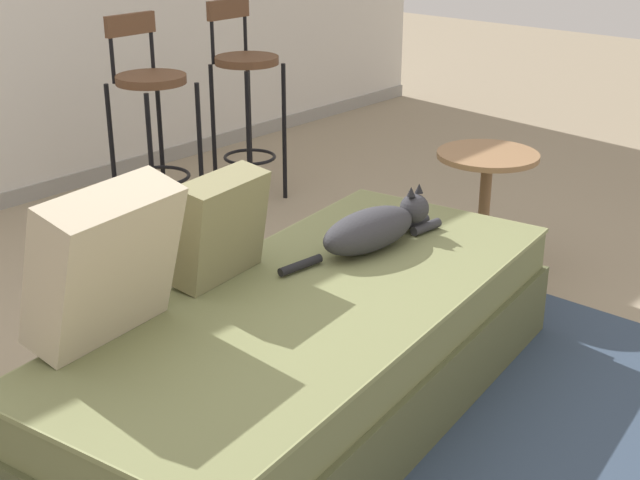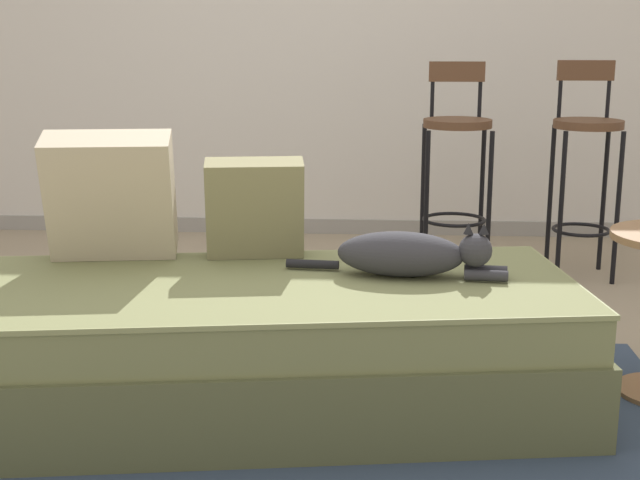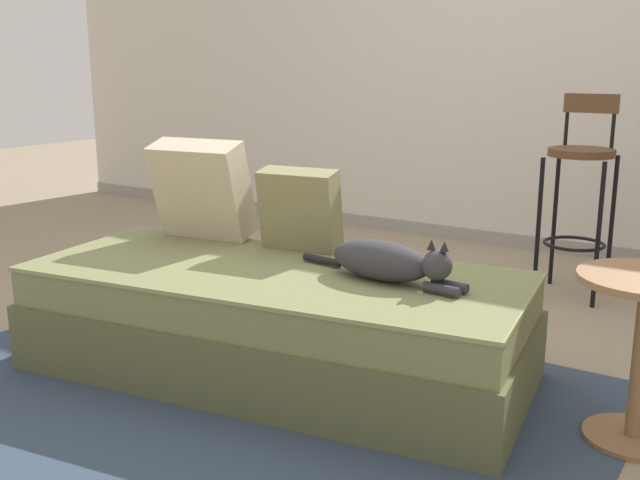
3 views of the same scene
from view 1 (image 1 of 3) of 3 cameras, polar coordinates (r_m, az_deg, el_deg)
name	(u,v)px [view 1 (image 1 of 3)]	position (r m, az deg, el deg)	size (l,w,h in m)	color
ground_plane	(231,372)	(3.30, -5.71, -8.40)	(16.00, 16.00, 0.00)	gray
area_rug	(383,446)	(2.90, 4.08, -13.01)	(2.70, 1.96, 0.01)	#334256
couch	(313,355)	(2.94, -0.47, -7.35)	(2.10, 1.13, 0.43)	brown
throw_pillow_corner	(104,264)	(2.57, -13.64, -1.51)	(0.47, 0.33, 0.46)	beige
throw_pillow_middle	(219,227)	(2.92, -6.45, 0.83)	(0.36, 0.22, 0.36)	#847F56
cat	(375,228)	(3.19, 3.52, 0.78)	(0.74, 0.21, 0.19)	#333338
bar_stool_near_window	(151,109)	(4.46, -10.74, 8.23)	(0.34, 0.34, 1.07)	black
bar_stool_by_doorway	(246,86)	(4.86, -4.79, 9.78)	(0.34, 0.34, 1.08)	black
side_table	(485,197)	(3.97, 10.51, 2.73)	(0.44, 0.44, 0.58)	olive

